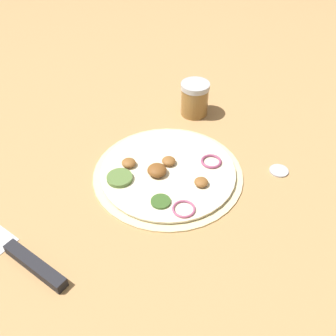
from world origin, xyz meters
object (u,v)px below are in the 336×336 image
object	(u,v)px
pizza	(167,173)
knife	(12,248)
spice_jar	(195,99)
loose_cap	(279,170)

from	to	relation	value
pizza	knife	distance (m)	0.31
spice_jar	loose_cap	bearing A→B (deg)	-98.55
pizza	spice_jar	distance (m)	0.22
knife	spice_jar	bearing A→B (deg)	-92.33
pizza	spice_jar	size ratio (longest dim) A/B	3.69
loose_cap	pizza	bearing A→B (deg)	136.17
pizza	spice_jar	bearing A→B (deg)	27.13
pizza	loose_cap	distance (m)	0.22
knife	loose_cap	xyz separation A→B (m)	(0.46, -0.21, -0.00)
pizza	loose_cap	size ratio (longest dim) A/B	7.84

